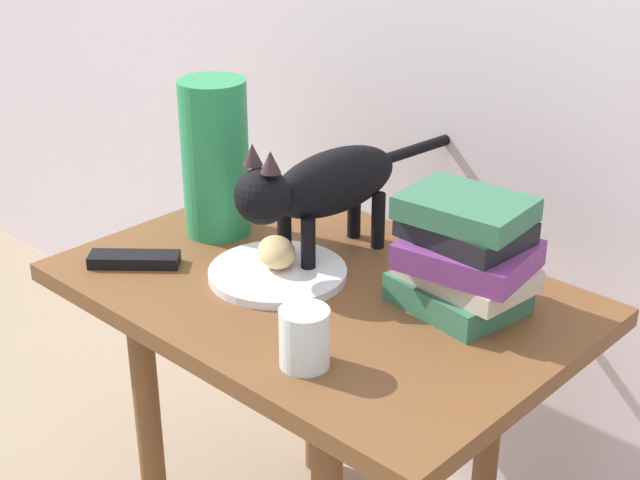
% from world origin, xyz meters
% --- Properties ---
extents(side_table, '(0.82, 0.55, 0.59)m').
position_xyz_m(side_table, '(0.00, 0.00, 0.50)').
color(side_table, brown).
rests_on(side_table, ground).
extents(plate, '(0.23, 0.23, 0.01)m').
position_xyz_m(plate, '(-0.07, -0.03, 0.60)').
color(plate, white).
rests_on(plate, side_table).
extents(bread_roll, '(0.10, 0.09, 0.05)m').
position_xyz_m(bread_roll, '(-0.08, -0.02, 0.63)').
color(bread_roll, '#E0BC7A').
rests_on(bread_roll, plate).
extents(cat, '(0.11, 0.48, 0.23)m').
position_xyz_m(cat, '(-0.06, 0.07, 0.72)').
color(cat, black).
rests_on(cat, side_table).
extents(book_stack, '(0.22, 0.18, 0.18)m').
position_xyz_m(book_stack, '(0.21, 0.10, 0.68)').
color(book_stack, '#336B4C').
rests_on(book_stack, side_table).
extents(green_vase, '(0.12, 0.12, 0.28)m').
position_xyz_m(green_vase, '(-0.28, 0.03, 0.73)').
color(green_vase, '#288C51').
rests_on(green_vase, side_table).
extents(candle_jar, '(0.07, 0.07, 0.08)m').
position_xyz_m(candle_jar, '(0.14, -0.18, 0.63)').
color(candle_jar, silver).
rests_on(candle_jar, side_table).
extents(tv_remote, '(0.14, 0.13, 0.02)m').
position_xyz_m(tv_remote, '(-0.28, -0.16, 0.60)').
color(tv_remote, black).
rests_on(tv_remote, side_table).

